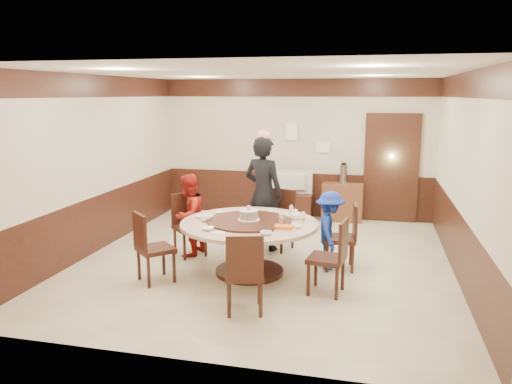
% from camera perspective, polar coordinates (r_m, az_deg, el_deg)
% --- Properties ---
extents(room, '(6.00, 6.04, 2.84)m').
position_cam_1_polar(room, '(7.42, 1.10, 0.08)').
color(room, beige).
rests_on(room, ground).
extents(banquet_table, '(1.92, 1.92, 0.78)m').
position_cam_1_polar(banquet_table, '(7.01, -0.76, -5.16)').
color(banquet_table, '#361810').
rests_on(banquet_table, ground).
extents(chair_0, '(0.50, 0.49, 0.97)m').
position_cam_1_polar(chair_0, '(7.37, 9.68, -6.37)').
color(chair_0, '#361810').
rests_on(chair_0, ground).
extents(chair_1, '(0.56, 0.57, 0.97)m').
position_cam_1_polar(chair_1, '(8.19, 2.57, -4.44)').
color(chair_1, '#361810').
rests_on(chair_1, ground).
extents(chair_2, '(0.62, 0.62, 0.97)m').
position_cam_1_polar(chair_2, '(7.94, -7.61, -5.03)').
color(chair_2, '#361810').
rests_on(chair_2, ground).
extents(chair_3, '(0.62, 0.62, 0.97)m').
position_cam_1_polar(chair_3, '(6.92, -11.53, -7.61)').
color(chair_3, '#361810').
rests_on(chair_3, ground).
extents(chair_4, '(0.54, 0.55, 0.97)m').
position_cam_1_polar(chair_4, '(5.89, -1.31, -10.79)').
color(chair_4, '#361810').
rests_on(chair_4, ground).
extents(chair_5, '(0.51, 0.50, 0.97)m').
position_cam_1_polar(chair_5, '(6.47, 8.21, -8.83)').
color(chair_5, '#361810').
rests_on(chair_5, ground).
extents(person_standing, '(0.78, 0.63, 1.85)m').
position_cam_1_polar(person_standing, '(8.05, 0.85, -0.15)').
color(person_standing, black).
rests_on(person_standing, ground).
extents(person_red, '(0.59, 0.71, 1.29)m').
position_cam_1_polar(person_red, '(7.85, -7.69, -2.64)').
color(person_red, '#AC2016').
rests_on(person_red, ground).
extents(person_blue, '(0.51, 0.78, 1.14)m').
position_cam_1_polar(person_blue, '(7.29, 8.44, -4.35)').
color(person_blue, '#18319A').
rests_on(person_blue, ground).
extents(birthday_cake, '(0.31, 0.31, 0.21)m').
position_cam_1_polar(birthday_cake, '(6.94, -0.84, -2.62)').
color(birthday_cake, white).
rests_on(birthday_cake, banquet_table).
extents(teapot_left, '(0.17, 0.15, 0.13)m').
position_cam_1_polar(teapot_left, '(7.01, -5.83, -2.90)').
color(teapot_left, white).
rests_on(teapot_left, banquet_table).
extents(teapot_right, '(0.17, 0.15, 0.13)m').
position_cam_1_polar(teapot_right, '(7.09, 4.49, -2.70)').
color(teapot_right, white).
rests_on(teapot_right, banquet_table).
extents(bowl_0, '(0.15, 0.15, 0.04)m').
position_cam_1_polar(bowl_0, '(7.45, -4.14, -2.34)').
color(bowl_0, white).
rests_on(bowl_0, banquet_table).
extents(bowl_1, '(0.15, 0.15, 0.05)m').
position_cam_1_polar(bowl_1, '(6.33, 1.15, -4.71)').
color(bowl_1, white).
rests_on(bowl_1, banquet_table).
extents(bowl_2, '(0.16, 0.16, 0.04)m').
position_cam_1_polar(bowl_2, '(6.57, -5.53, -4.20)').
color(bowl_2, white).
rests_on(bowl_2, banquet_table).
extents(bowl_3, '(0.15, 0.15, 0.05)m').
position_cam_1_polar(bowl_3, '(6.67, 4.58, -3.92)').
color(bowl_3, white).
rests_on(bowl_3, banquet_table).
extents(bowl_4, '(0.15, 0.15, 0.04)m').
position_cam_1_polar(bowl_4, '(7.22, -6.30, -2.83)').
color(bowl_4, white).
rests_on(bowl_4, banquet_table).
extents(bowl_5, '(0.13, 0.13, 0.04)m').
position_cam_1_polar(bowl_5, '(7.48, 1.72, -2.25)').
color(bowl_5, white).
rests_on(bowl_5, banquet_table).
extents(saucer_near, '(0.18, 0.18, 0.01)m').
position_cam_1_polar(saucer_near, '(6.42, -4.36, -4.69)').
color(saucer_near, white).
rests_on(saucer_near, banquet_table).
extents(saucer_far, '(0.18, 0.18, 0.01)m').
position_cam_1_polar(saucer_far, '(7.34, 3.60, -2.65)').
color(saucer_far, white).
rests_on(saucer_far, banquet_table).
extents(shrimp_platter, '(0.30, 0.20, 0.06)m').
position_cam_1_polar(shrimp_platter, '(6.55, 3.20, -4.14)').
color(shrimp_platter, white).
rests_on(shrimp_platter, banquet_table).
extents(bottle_0, '(0.06, 0.06, 0.16)m').
position_cam_1_polar(bottle_0, '(6.81, 2.90, -3.08)').
color(bottle_0, white).
rests_on(bottle_0, banquet_table).
extents(bottle_1, '(0.06, 0.06, 0.16)m').
position_cam_1_polar(bottle_1, '(6.84, 5.41, -3.06)').
color(bottle_1, white).
rests_on(bottle_1, banquet_table).
extents(bottle_2, '(0.06, 0.06, 0.16)m').
position_cam_1_polar(bottle_2, '(7.23, 4.04, -2.27)').
color(bottle_2, white).
rests_on(bottle_2, banquet_table).
extents(tv_stand, '(0.85, 0.45, 0.50)m').
position_cam_1_polar(tv_stand, '(10.23, 4.08, -1.60)').
color(tv_stand, '#361810').
rests_on(tv_stand, ground).
extents(television, '(0.83, 0.19, 0.47)m').
position_cam_1_polar(television, '(10.13, 4.12, 1.09)').
color(television, gray).
rests_on(television, tv_stand).
extents(side_cabinet, '(0.80, 0.40, 0.75)m').
position_cam_1_polar(side_cabinet, '(10.12, 9.83, -1.15)').
color(side_cabinet, brown).
rests_on(side_cabinet, ground).
extents(thermos, '(0.15, 0.15, 0.38)m').
position_cam_1_polar(thermos, '(10.02, 9.96, 2.01)').
color(thermos, silver).
rests_on(thermos, side_cabinet).
extents(notice_left, '(0.25, 0.00, 0.35)m').
position_cam_1_polar(notice_left, '(10.22, 4.04, 6.90)').
color(notice_left, white).
rests_on(notice_left, room).
extents(notice_right, '(0.30, 0.00, 0.22)m').
position_cam_1_polar(notice_right, '(10.16, 7.65, 5.11)').
color(notice_right, white).
rests_on(notice_right, room).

